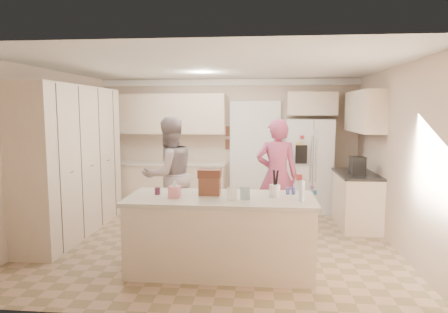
# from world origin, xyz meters

# --- Properties ---
(floor) EXTENTS (5.20, 4.60, 0.02)m
(floor) POSITION_xyz_m (0.00, 0.00, -0.01)
(floor) COLOR tan
(floor) RESTS_ON ground
(ceiling) EXTENTS (5.20, 4.60, 0.02)m
(ceiling) POSITION_xyz_m (0.00, 0.00, 2.61)
(ceiling) COLOR white
(ceiling) RESTS_ON wall_back
(wall_back) EXTENTS (5.20, 0.02, 2.60)m
(wall_back) POSITION_xyz_m (0.00, 2.31, 1.30)
(wall_back) COLOR beige
(wall_back) RESTS_ON ground
(wall_front) EXTENTS (5.20, 0.02, 2.60)m
(wall_front) POSITION_xyz_m (0.00, -2.31, 1.30)
(wall_front) COLOR beige
(wall_front) RESTS_ON ground
(wall_left) EXTENTS (0.02, 4.60, 2.60)m
(wall_left) POSITION_xyz_m (-2.61, 0.00, 1.30)
(wall_left) COLOR beige
(wall_left) RESTS_ON ground
(wall_right) EXTENTS (0.02, 4.60, 2.60)m
(wall_right) POSITION_xyz_m (2.61, 0.00, 1.30)
(wall_right) COLOR beige
(wall_right) RESTS_ON ground
(crown_back) EXTENTS (5.20, 0.08, 0.12)m
(crown_back) POSITION_xyz_m (0.00, 2.26, 2.53)
(crown_back) COLOR white
(crown_back) RESTS_ON wall_back
(pantry_bank) EXTENTS (0.60, 2.60, 2.35)m
(pantry_bank) POSITION_xyz_m (-2.30, 0.20, 1.18)
(pantry_bank) COLOR beige
(pantry_bank) RESTS_ON floor
(back_base_cab) EXTENTS (2.20, 0.60, 0.88)m
(back_base_cab) POSITION_xyz_m (-1.15, 2.00, 0.44)
(back_base_cab) COLOR beige
(back_base_cab) RESTS_ON floor
(back_countertop) EXTENTS (2.24, 0.63, 0.04)m
(back_countertop) POSITION_xyz_m (-1.15, 1.99, 0.90)
(back_countertop) COLOR beige
(back_countertop) RESTS_ON back_base_cab
(back_upper_cab) EXTENTS (2.20, 0.35, 0.80)m
(back_upper_cab) POSITION_xyz_m (-1.15, 2.12, 1.90)
(back_upper_cab) COLOR beige
(back_upper_cab) RESTS_ON wall_back
(doorway_opening) EXTENTS (0.90, 0.06, 2.10)m
(doorway_opening) POSITION_xyz_m (0.55, 2.28, 1.05)
(doorway_opening) COLOR black
(doorway_opening) RESTS_ON floor
(doorway_casing) EXTENTS (1.02, 0.03, 2.22)m
(doorway_casing) POSITION_xyz_m (0.55, 2.24, 1.05)
(doorway_casing) COLOR white
(doorway_casing) RESTS_ON floor
(wall_frame_upper) EXTENTS (0.15, 0.02, 0.20)m
(wall_frame_upper) POSITION_xyz_m (0.02, 2.27, 1.55)
(wall_frame_upper) COLOR brown
(wall_frame_upper) RESTS_ON wall_back
(wall_frame_lower) EXTENTS (0.15, 0.02, 0.20)m
(wall_frame_lower) POSITION_xyz_m (0.02, 2.27, 1.28)
(wall_frame_lower) COLOR brown
(wall_frame_lower) RESTS_ON wall_back
(refrigerator) EXTENTS (1.00, 0.84, 1.80)m
(refrigerator) POSITION_xyz_m (1.65, 2.08, 0.90)
(refrigerator) COLOR white
(refrigerator) RESTS_ON floor
(fridge_seam) EXTENTS (0.02, 0.02, 1.78)m
(fridge_seam) POSITION_xyz_m (1.65, 1.72, 0.90)
(fridge_seam) COLOR gray
(fridge_seam) RESTS_ON refrigerator
(fridge_dispenser) EXTENTS (0.22, 0.03, 0.35)m
(fridge_dispenser) POSITION_xyz_m (1.43, 1.71, 1.15)
(fridge_dispenser) COLOR black
(fridge_dispenser) RESTS_ON refrigerator
(fridge_handle_l) EXTENTS (0.02, 0.02, 0.85)m
(fridge_handle_l) POSITION_xyz_m (1.60, 1.71, 1.05)
(fridge_handle_l) COLOR silver
(fridge_handle_l) RESTS_ON refrigerator
(fridge_handle_r) EXTENTS (0.02, 0.02, 0.85)m
(fridge_handle_r) POSITION_xyz_m (1.70, 1.71, 1.05)
(fridge_handle_r) COLOR silver
(fridge_handle_r) RESTS_ON refrigerator
(over_fridge_cab) EXTENTS (0.95, 0.35, 0.45)m
(over_fridge_cab) POSITION_xyz_m (1.65, 2.12, 2.10)
(over_fridge_cab) COLOR beige
(over_fridge_cab) RESTS_ON wall_back
(right_base_cab) EXTENTS (0.60, 1.20, 0.88)m
(right_base_cab) POSITION_xyz_m (2.30, 1.00, 0.44)
(right_base_cab) COLOR beige
(right_base_cab) RESTS_ON floor
(right_countertop) EXTENTS (0.63, 1.24, 0.04)m
(right_countertop) POSITION_xyz_m (2.29, 1.00, 0.90)
(right_countertop) COLOR #2D2B28
(right_countertop) RESTS_ON right_base_cab
(right_upper_cab) EXTENTS (0.35, 1.50, 0.70)m
(right_upper_cab) POSITION_xyz_m (2.43, 1.20, 1.95)
(right_upper_cab) COLOR beige
(right_upper_cab) RESTS_ON wall_right
(coffee_maker) EXTENTS (0.22, 0.28, 0.30)m
(coffee_maker) POSITION_xyz_m (2.25, 0.80, 1.07)
(coffee_maker) COLOR black
(coffee_maker) RESTS_ON right_countertop
(island_base) EXTENTS (2.20, 0.90, 0.88)m
(island_base) POSITION_xyz_m (0.20, -1.10, 0.44)
(island_base) COLOR beige
(island_base) RESTS_ON floor
(island_top) EXTENTS (2.28, 0.96, 0.05)m
(island_top) POSITION_xyz_m (0.20, -1.10, 0.90)
(island_top) COLOR beige
(island_top) RESTS_ON island_base
(utensil_crock) EXTENTS (0.13, 0.13, 0.15)m
(utensil_crock) POSITION_xyz_m (0.85, -1.05, 1.00)
(utensil_crock) COLOR white
(utensil_crock) RESTS_ON island_top
(tissue_box) EXTENTS (0.13, 0.13, 0.14)m
(tissue_box) POSITION_xyz_m (-0.35, -1.20, 1.00)
(tissue_box) COLOR pink
(tissue_box) RESTS_ON island_top
(tissue_plume) EXTENTS (0.08, 0.08, 0.08)m
(tissue_plume) POSITION_xyz_m (-0.35, -1.20, 1.10)
(tissue_plume) COLOR white
(tissue_plume) RESTS_ON tissue_box
(dollhouse_body) EXTENTS (0.26, 0.18, 0.22)m
(dollhouse_body) POSITION_xyz_m (0.05, -1.00, 1.04)
(dollhouse_body) COLOR brown
(dollhouse_body) RESTS_ON island_top
(dollhouse_roof) EXTENTS (0.28, 0.20, 0.10)m
(dollhouse_roof) POSITION_xyz_m (0.05, -1.00, 1.20)
(dollhouse_roof) COLOR #592D1E
(dollhouse_roof) RESTS_ON dollhouse_body
(jam_jar) EXTENTS (0.07, 0.07, 0.09)m
(jam_jar) POSITION_xyz_m (-0.60, -1.05, 0.97)
(jam_jar) COLOR #59263F
(jam_jar) RESTS_ON island_top
(greeting_card_a) EXTENTS (0.12, 0.06, 0.16)m
(greeting_card_a) POSITION_xyz_m (0.35, -1.30, 1.01)
(greeting_card_a) COLOR white
(greeting_card_a) RESTS_ON island_top
(greeting_card_b) EXTENTS (0.12, 0.05, 0.16)m
(greeting_card_b) POSITION_xyz_m (0.50, -1.25, 1.01)
(greeting_card_b) COLOR silver
(greeting_card_b) RESTS_ON island_top
(water_bottle) EXTENTS (0.07, 0.07, 0.24)m
(water_bottle) POSITION_xyz_m (1.15, -1.25, 1.04)
(water_bottle) COLOR silver
(water_bottle) RESTS_ON island_top
(shaker_salt) EXTENTS (0.05, 0.05, 0.09)m
(shaker_salt) POSITION_xyz_m (1.02, -0.88, 0.97)
(shaker_salt) COLOR #454E9D
(shaker_salt) RESTS_ON island_top
(shaker_pepper) EXTENTS (0.05, 0.05, 0.09)m
(shaker_pepper) POSITION_xyz_m (1.09, -0.88, 0.97)
(shaker_pepper) COLOR #454E9D
(shaker_pepper) RESTS_ON island_top
(teen_boy) EXTENTS (1.15, 1.13, 1.87)m
(teen_boy) POSITION_xyz_m (-0.79, 0.39, 0.93)
(teen_boy) COLOR #9C9693
(teen_boy) RESTS_ON floor
(teen_girl) EXTENTS (0.70, 0.48, 1.84)m
(teen_girl) POSITION_xyz_m (0.94, 0.58, 0.92)
(teen_girl) COLOR #C44D72
(teen_girl) RESTS_ON floor
(fridge_magnets) EXTENTS (0.76, 0.02, 1.44)m
(fridge_magnets) POSITION_xyz_m (1.65, 1.71, 0.90)
(fridge_magnets) COLOR tan
(fridge_magnets) RESTS_ON refrigerator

